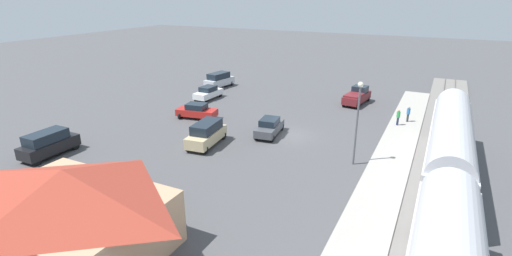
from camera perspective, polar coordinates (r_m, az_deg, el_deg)
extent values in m
plane|color=#4C4C4F|center=(38.03, 5.15, -1.12)|extent=(200.00, 200.00, 0.00)
cube|color=slate|center=(35.81, 26.51, -4.46)|extent=(4.80, 70.00, 0.18)
cube|color=#59544C|center=(35.79, 27.68, -4.41)|extent=(0.10, 70.00, 0.12)
cube|color=#59544C|center=(35.74, 25.40, -4.07)|extent=(0.10, 70.00, 0.12)
cube|color=#A8A399|center=(35.88, 20.19, -3.39)|extent=(3.20, 46.00, 0.30)
cube|color=silver|center=(31.84, 26.91, -3.42)|extent=(2.90, 17.59, 3.70)
cube|color=#19389E|center=(31.93, 24.24, -3.52)|extent=(0.04, 16.18, 0.36)
cylinder|color=silver|center=(31.26, 27.41, -0.47)|extent=(2.75, 16.89, 2.76)
cube|color=tan|center=(23.42, -26.01, -13.10)|extent=(9.81, 7.18, 3.21)
pyramid|color=#9E3828|center=(22.26, -26.97, -7.66)|extent=(10.61, 7.98, 1.76)
cube|color=#4C3323|center=(25.62, -19.46, -10.65)|extent=(1.10, 0.08, 2.10)
cylinder|color=#333338|center=(44.03, 21.89, 1.43)|extent=(0.22, 0.22, 0.85)
cylinder|color=#2D72B7|center=(43.82, 22.01, 2.34)|extent=(0.36, 0.36, 0.62)
sphere|color=tan|center=(43.70, 22.08, 2.88)|extent=(0.24, 0.24, 0.24)
cylinder|color=#23284C|center=(42.49, 20.56, 0.97)|extent=(0.22, 0.22, 0.85)
cylinder|color=green|center=(42.27, 20.68, 1.91)|extent=(0.36, 0.36, 0.62)
sphere|color=tan|center=(42.15, 20.75, 2.46)|extent=(0.24, 0.24, 0.24)
cube|color=white|center=(51.11, -7.20, 5.15)|extent=(2.00, 4.56, 0.76)
cube|color=#19232D|center=(50.93, -7.24, 5.91)|extent=(1.69, 2.22, 0.64)
cylinder|color=black|center=(52.99, -6.83, 5.27)|extent=(0.22, 0.68, 0.68)
cylinder|color=black|center=(52.10, -5.38, 5.07)|extent=(0.22, 0.68, 0.68)
cylinder|color=black|center=(50.36, -9.05, 4.38)|extent=(0.22, 0.68, 0.68)
cylinder|color=black|center=(49.42, -7.57, 4.17)|extent=(0.22, 0.68, 0.68)
cube|color=#47494F|center=(37.77, 2.03, -0.03)|extent=(2.39, 4.69, 0.76)
cube|color=#19232D|center=(37.54, 2.05, 0.97)|extent=(1.88, 2.35, 0.64)
cylinder|color=black|center=(39.66, 1.66, 0.37)|extent=(0.22, 0.68, 0.68)
cylinder|color=black|center=(39.23, 3.89, 0.11)|extent=(0.22, 0.68, 0.68)
cylinder|color=black|center=(36.63, 0.03, -1.30)|extent=(0.22, 0.68, 0.68)
cylinder|color=black|center=(36.17, 2.43, -1.61)|extent=(0.22, 0.68, 0.68)
cube|color=black|center=(37.64, -28.68, -2.45)|extent=(2.02, 4.92, 1.00)
cube|color=#19232D|center=(37.26, -29.10, -1.19)|extent=(1.76, 3.45, 0.88)
cylinder|color=black|center=(39.49, -27.13, -1.99)|extent=(0.22, 0.68, 0.68)
cylinder|color=black|center=(38.18, -25.54, -2.45)|extent=(0.22, 0.68, 0.68)
cylinder|color=black|center=(37.56, -31.63, -3.87)|extent=(0.22, 0.68, 0.68)
cylinder|color=black|center=(36.18, -30.13, -4.42)|extent=(0.22, 0.68, 0.68)
cube|color=silver|center=(57.42, -5.54, 6.97)|extent=(2.67, 5.14, 1.00)
cube|color=#19232D|center=(57.11, -5.67, 7.86)|extent=(2.22, 3.65, 0.88)
cylinder|color=black|center=(59.48, -4.97, 6.94)|extent=(0.22, 0.68, 0.68)
cylinder|color=black|center=(58.42, -3.66, 6.74)|extent=(0.22, 0.68, 0.68)
cylinder|color=black|center=(56.71, -7.44, 6.21)|extent=(0.22, 0.68, 0.68)
cylinder|color=black|center=(55.59, -6.12, 5.99)|extent=(0.22, 0.68, 0.68)
cube|color=red|center=(43.30, -8.91, 2.36)|extent=(4.74, 2.55, 0.76)
cube|color=#19232D|center=(43.10, -8.96, 3.25)|extent=(2.39, 1.95, 0.64)
cylinder|color=black|center=(43.42, -6.41, 2.00)|extent=(0.22, 0.68, 0.68)
cylinder|color=black|center=(42.03, -7.27, 1.36)|extent=(0.22, 0.68, 0.68)
cylinder|color=black|center=(44.84, -10.40, 2.37)|extent=(0.22, 0.68, 0.68)
cylinder|color=black|center=(43.50, -11.36, 1.76)|extent=(0.22, 0.68, 0.68)
cube|color=#C6B284|center=(35.52, -7.50, -1.31)|extent=(2.49, 5.09, 1.00)
cube|color=#19232D|center=(35.32, -7.46, 0.20)|extent=(2.09, 3.60, 0.88)
cylinder|color=black|center=(33.78, -7.64, -3.37)|extent=(0.22, 0.68, 0.68)
cylinder|color=black|center=(34.57, -10.18, -2.96)|extent=(0.22, 0.68, 0.68)
cylinder|color=black|center=(36.92, -4.93, -1.21)|extent=(0.22, 0.68, 0.68)
cylinder|color=black|center=(37.65, -7.31, -0.87)|extent=(0.22, 0.68, 0.68)
cube|color=maroon|center=(50.10, 14.94, 4.47)|extent=(2.67, 5.61, 0.92)
cube|color=#19232D|center=(50.83, 15.42, 5.67)|extent=(1.94, 1.94, 0.84)
cylinder|color=black|center=(52.46, 14.82, 4.64)|extent=(0.22, 0.76, 0.76)
cylinder|color=black|center=(51.94, 16.60, 4.32)|extent=(0.22, 0.76, 0.76)
cylinder|color=black|center=(48.55, 13.06, 3.58)|extent=(0.22, 0.76, 0.76)
cylinder|color=black|center=(47.99, 14.96, 3.23)|extent=(0.22, 0.76, 0.76)
cube|color=maroon|center=(49.10, 14.61, 4.87)|extent=(2.24, 3.19, 0.20)
cylinder|color=#515156|center=(31.51, 14.92, 0.16)|extent=(0.16, 0.16, 6.61)
sphere|color=#EAE5C6|center=(30.55, 15.50, 6.33)|extent=(0.44, 0.44, 0.44)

